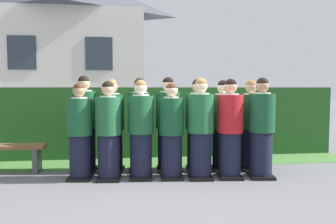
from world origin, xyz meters
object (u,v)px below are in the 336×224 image
Objects in this scene: student_rear_row_0 at (84,126)px; student_rear_row_1 at (112,128)px; student_front_row_0 at (80,134)px; student_rear_row_5 at (223,128)px; student_front_row_1 at (108,133)px; student_front_row_2 at (141,132)px; student_front_row_6 at (261,130)px; student_in_red_blazer at (230,131)px; student_rear_row_6 at (250,127)px; student_front_row_4 at (201,131)px; student_rear_row_3 at (168,126)px; student_rear_row_2 at (140,127)px; student_rear_row_4 at (197,127)px; student_front_row_3 at (172,133)px; wooden_bench at (4,152)px.

student_rear_row_0 is 1.04× the size of student_rear_row_1.
student_front_row_0 is 0.96× the size of student_rear_row_5.
student_front_row_1 is 0.98× the size of student_rear_row_5.
student_front_row_2 is 1.94m from student_front_row_6.
student_front_row_2 is 0.99× the size of student_in_red_blazer.
student_front_row_2 is 0.99× the size of student_rear_row_6.
student_rear_row_3 is at bearing 129.61° from student_front_row_4.
student_rear_row_2 is (-0.94, 0.61, 0.01)m from student_front_row_4.
student_rear_row_3 is 1.03× the size of student_rear_row_6.
student_front_row_6 is (2.89, -0.27, 0.04)m from student_front_row_0.
student_rear_row_0 reaches higher than student_front_row_6.
student_rear_row_2 is at bearing 23.15° from student_front_row_0.
student_rear_row_0 reaches higher than student_rear_row_4.
student_front_row_1 is 1.56m from student_rear_row_4.
student_front_row_6 is at bearing -14.84° from student_rear_row_0.
student_rear_row_3 is (0.97, -0.07, 0.02)m from student_rear_row_1.
student_front_row_0 is 0.93× the size of student_rear_row_3.
student_front_row_3 is at bearing -7.11° from student_front_row_2.
student_in_red_blazer is (1.94, -0.13, 0.02)m from student_front_row_1.
student_rear_row_4 is (0.51, 0.44, 0.03)m from student_front_row_3.
student_rear_row_6 is (1.00, 0.43, -0.01)m from student_front_row_4.
student_front_row_0 is at bearing 174.74° from student_front_row_6.
student_rear_row_0 is (-1.89, 0.69, 0.03)m from student_front_row_4.
student_rear_row_0 is at bearing 165.16° from student_front_row_6.
student_rear_row_1 is at bearing 175.81° from student_rear_row_5.
student_rear_row_6 is at bearing 7.54° from student_front_row_1.
student_rear_row_6 is at bearing -4.36° from student_rear_row_1.
wooden_bench is at bearing 175.66° from student_rear_row_5.
student_front_row_6 is (1.93, -0.19, 0.02)m from student_front_row_2.
student_front_row_2 is 0.65m from student_rear_row_3.
wooden_bench is (-4.24, 0.84, -0.42)m from student_front_row_6.
student_rear_row_0 reaches higher than student_front_row_1.
student_in_red_blazer is 1.55m from student_rear_row_2.
student_rear_row_1 reaches higher than student_in_red_blazer.
student_rear_row_1 is (-1.42, 0.62, -0.00)m from student_front_row_4.
student_front_row_1 is 2.45m from student_front_row_6.
student_rear_row_6 is at bearing -4.42° from wooden_bench.
student_front_row_4 is 1.12m from student_rear_row_2.
student_front_row_1 is 1.99m from student_rear_row_5.
student_in_red_blazer is 1.01× the size of student_rear_row_5.
student_rear_row_3 is (1.00, 0.44, 0.04)m from student_front_row_1.
student_rear_row_2 is 1.02× the size of student_rear_row_6.
student_rear_row_6 is (2.90, 0.24, 0.03)m from student_front_row_0.
wooden_bench is (-3.31, 0.27, -0.41)m from student_rear_row_4.
student_rear_row_5 is at bearing -2.23° from student_rear_row_4.
student_rear_row_2 is at bearing 174.79° from student_rear_row_5.
student_front_row_1 is 0.73m from student_rear_row_0.
student_in_red_blazer is (2.39, -0.22, 0.03)m from student_front_row_0.
student_front_row_1 is 1.95m from wooden_bench.
student_front_row_1 is 1.10× the size of wooden_bench.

